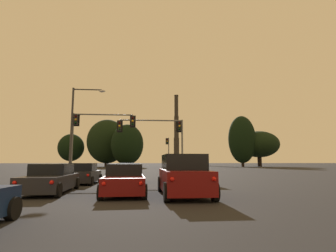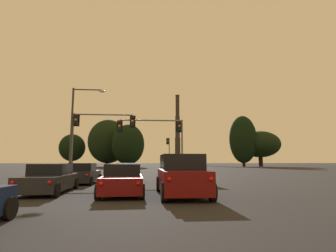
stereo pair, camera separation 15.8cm
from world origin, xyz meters
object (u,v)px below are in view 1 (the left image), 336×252
Objects in this scene: traffic_light_far_right at (168,149)px; smokestack at (176,137)px; suv_right_lane_second at (183,176)px; traffic_light_overhead_right at (160,132)px; sedan_center_lane_front at (129,173)px; street_lamp at (77,122)px; sedan_left_lane_second at (51,179)px; traffic_light_overhead_left at (94,128)px; sedan_center_lane_second at (124,180)px; hatchback_left_lane_front at (84,174)px.

traffic_light_far_right is 108.73m from smokestack.
traffic_light_far_right is (2.70, 39.18, 3.18)m from suv_right_lane_second.
smokestack is (17.17, 146.18, 15.94)m from suv_right_lane_second.
sedan_center_lane_front is at bearing -113.65° from traffic_light_overhead_right.
sedan_center_lane_front is at bearing -100.42° from traffic_light_far_right.
traffic_light_overhead_right reaches higher than suv_right_lane_second.
street_lamp is 134.94m from smokestack.
suv_right_lane_second is 6.61m from sedan_left_lane_second.
suv_right_lane_second is at bearing -88.95° from traffic_light_overhead_right.
sedan_center_lane_front is 7.81m from traffic_light_overhead_right.
sedan_left_lane_second is 14.82m from traffic_light_overhead_right.
traffic_light_overhead_left is at bearing -111.15° from traffic_light_far_right.
sedan_center_lane_front is 0.96× the size of suv_right_lane_second.
sedan_center_lane_second is 14.82m from traffic_light_overhead_left.
hatchback_left_lane_front is 0.64× the size of traffic_light_overhead_left.
smokestack reaches higher than hatchback_left_lane_front.
suv_right_lane_second is at bearing -93.94° from traffic_light_far_right.
suv_right_lane_second is at bearing -71.26° from sedan_center_lane_front.
street_lamp is (-2.14, 12.63, 4.79)m from sedan_left_lane_second.
traffic_light_overhead_right is (5.77, 7.51, 3.87)m from hatchback_left_lane_front.
street_lamp is at bearing 120.62° from suv_right_lane_second.
street_lamp reaches higher than suv_right_lane_second.
hatchback_left_lane_front is 0.83× the size of suv_right_lane_second.
sedan_center_lane_front is 140.31m from smokestack.
traffic_light_overhead_left reaches higher than hatchback_left_lane_front.
smokestack is (19.91, 145.41, 16.17)m from sedan_center_lane_second.
traffic_light_far_right is (9.11, 37.61, 3.41)m from sedan_left_lane_second.
sedan_left_lane_second is (-6.41, 1.57, -0.23)m from suv_right_lane_second.
sedan_center_lane_second is at bearing -61.96° from hatchback_left_lane_front.
traffic_light_far_right is (8.73, 32.20, 3.41)m from hatchback_left_lane_front.
sedan_left_lane_second is at bearing 165.79° from suv_right_lane_second.
traffic_light_overhead_left is (-6.64, -0.14, 0.36)m from traffic_light_overhead_right.
smokestack reaches higher than traffic_light_overhead_left.
sedan_center_lane_front is at bearing 109.42° from suv_right_lane_second.
traffic_light_overhead_left is (-0.49, 12.78, 4.22)m from sedan_left_lane_second.
sedan_center_lane_second is at bearing -98.05° from traffic_light_far_right.
street_lamp is at bearing -114.24° from traffic_light_far_right.
sedan_center_lane_front is at bearing -57.18° from traffic_light_overhead_left.
traffic_light_overhead_left is at bearing -100.35° from smokestack.
hatchback_left_lane_front is 0.46× the size of street_lamp.
smokestack is at bearing 82.29° from traffic_light_far_right.
hatchback_left_lane_front is 9.23m from suv_right_lane_second.
hatchback_left_lane_front is at bearing -83.24° from traffic_light_overhead_left.
street_lamp is (-5.82, 13.43, 4.79)m from sedan_center_lane_second.
hatchback_left_lane_front reaches higher than sedan_center_lane_second.
smokestack reaches higher than suv_right_lane_second.
street_lamp is at bearing 110.95° from sedan_center_lane_second.
traffic_light_overhead_left is at bearing 96.76° from hatchback_left_lane_front.
street_lamp reaches higher than traffic_light_overhead_right.
traffic_light_overhead_right is 8.34m from street_lamp.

